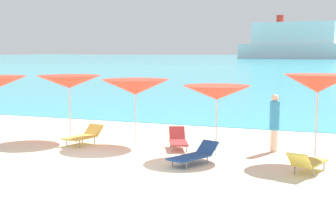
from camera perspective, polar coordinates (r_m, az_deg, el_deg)
The scene contains 11 objects.
ground_plane at distance 21.96m, azimuth 3.05°, elevation -1.39°, with size 50.00×100.00×0.30m, color beige.
umbrella_3 at distance 17.45m, azimuth -11.26°, elevation 3.41°, with size 2.38×2.38×2.21m.
umbrella_4 at distance 16.35m, azimuth -3.77°, elevation 2.88°, with size 2.43×2.43×2.13m.
umbrella_5 at distance 14.48m, azimuth 5.61°, elevation 2.22°, with size 2.03×2.03×2.05m.
umbrella_6 at distance 14.38m, azimuth 16.79°, elevation 3.13°, with size 1.97×1.97×2.40m.
lounge_chair_4 at distance 13.51m, azimuth 3.00°, elevation -4.91°, with size 1.10×1.70×0.55m.
lounge_chair_5 at distance 16.53m, azimuth -9.61°, elevation -2.66°, with size 0.88×1.49×0.59m.
lounge_chair_6 at distance 15.59m, azimuth 1.17°, elevation -3.22°, with size 1.04×1.45×0.62m.
lounge_chair_7 at distance 12.93m, azimuth 15.67°, elevation -5.55°, with size 0.91×1.61×0.63m.
beachgoer_3 at distance 15.38m, azimuth 12.12°, elevation -1.01°, with size 0.30×0.30×1.76m.
cruise_ship at distance 216.14m, azimuth 14.12°, elevation 7.74°, with size 45.86×12.59×18.25m.
Camera 1 is at (6.83, -10.62, 3.03)m, focal length 53.14 mm.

